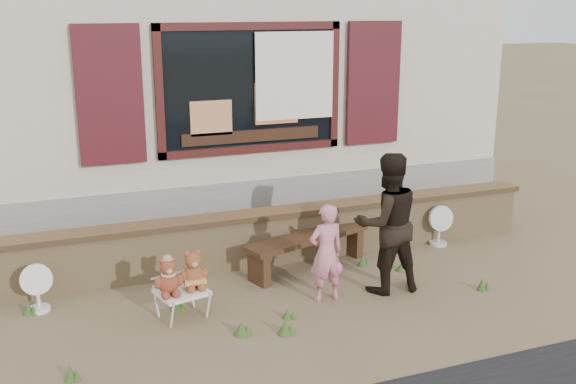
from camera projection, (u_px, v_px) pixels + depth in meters
name	position (u px, v px, depth m)	size (l,w,h in m)	color
ground	(307.00, 291.00, 7.59)	(80.00, 80.00, 0.00)	brown
shopfront	(203.00, 75.00, 11.09)	(8.04, 5.13, 4.00)	#9F9480
brick_wall	(276.00, 235.00, 8.40)	(7.10, 0.36, 0.67)	tan
bench	(308.00, 244.00, 8.14)	(1.71, 0.85, 0.43)	#352112
folding_chair	(182.00, 293.00, 6.88)	(0.57, 0.53, 0.30)	white
teddy_bear_left	(168.00, 275.00, 6.74)	(0.29, 0.25, 0.40)	brown
teddy_bear_right	(193.00, 269.00, 6.90)	(0.30, 0.26, 0.41)	brown
child	(326.00, 253.00, 7.22)	(0.40, 0.26, 1.09)	pink
adult	(387.00, 223.00, 7.41)	(0.77, 0.60, 1.58)	black
fan_left	(37.00, 287.00, 7.02)	(0.33, 0.22, 0.53)	white
fan_right	(439.00, 225.00, 8.97)	(0.35, 0.23, 0.55)	silver
grass_tufts	(260.00, 304.00, 7.09)	(4.89, 1.61, 0.15)	#375321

